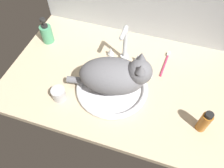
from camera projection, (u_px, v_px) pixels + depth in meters
The scene contains 9 objects.
countertop at pixel (115, 78), 110.23cm from camera, with size 107.29×70.30×3.00cm, color #CCB793.
backsplash_wall at pixel (135, 11), 118.53cm from camera, with size 107.29×2.40×33.21cm, color #B2B7BC.
sink_basin at pixel (112, 88), 103.52cm from camera, with size 34.27×34.27×2.62cm.
faucet at pixel (124, 48), 109.13cm from camera, with size 18.16×10.50×21.75cm.
cat at pixel (117, 75), 95.58cm from camera, with size 39.05×23.46×20.11cm.
amber_bottle at pixel (204, 122), 87.95cm from camera, with size 4.33×4.33×12.03cm.
metal_jar at pixel (59, 94), 99.13cm from camera, with size 6.48×6.48×6.00cm.
soap_pump_bottle at pixel (47, 33), 120.02cm from camera, with size 6.42×6.42×15.22cm.
toothbrush at pixel (165, 63), 113.37cm from camera, with size 2.64×17.39×1.70cm.
Camera 1 is at (19.49, -64.76, 88.61)cm, focal length 34.76 mm.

